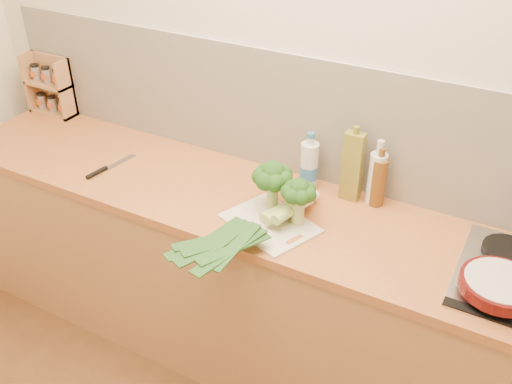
{
  "coord_description": "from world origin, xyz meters",
  "views": [
    {
      "loc": [
        0.85,
        -0.51,
        2.21
      ],
      "look_at": [
        -0.03,
        1.1,
        1.02
      ],
      "focal_mm": 40.0,
      "sensor_mm": 36.0,
      "label": 1
    }
  ],
  "objects_px": {
    "chopping_board": "(270,223)",
    "spice_rack": "(52,88)",
    "skillet": "(500,285)",
    "chefs_knife": "(103,170)"
  },
  "relations": [
    {
      "from": "chefs_knife",
      "to": "skillet",
      "type": "height_order",
      "value": "skillet"
    },
    {
      "from": "spice_rack",
      "to": "chopping_board",
      "type": "bearing_deg",
      "value": -13.59
    },
    {
      "from": "spice_rack",
      "to": "chefs_knife",
      "type": "bearing_deg",
      "value": -29.25
    },
    {
      "from": "chopping_board",
      "to": "spice_rack",
      "type": "bearing_deg",
      "value": -171.25
    },
    {
      "from": "skillet",
      "to": "spice_rack",
      "type": "distance_m",
      "value": 2.36
    },
    {
      "from": "skillet",
      "to": "spice_rack",
      "type": "relative_size",
      "value": 1.17
    },
    {
      "from": "chefs_knife",
      "to": "spice_rack",
      "type": "bearing_deg",
      "value": 159.33
    },
    {
      "from": "skillet",
      "to": "chopping_board",
      "type": "bearing_deg",
      "value": -165.21
    },
    {
      "from": "chopping_board",
      "to": "skillet",
      "type": "distance_m",
      "value": 0.84
    },
    {
      "from": "chopping_board",
      "to": "spice_rack",
      "type": "xyz_separation_m",
      "value": [
        -1.49,
        0.36,
        0.13
      ]
    }
  ]
}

